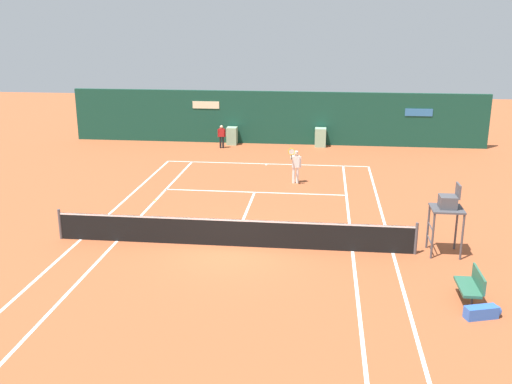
# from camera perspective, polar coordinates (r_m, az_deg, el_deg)

# --- Properties ---
(ground_plane) EXTENTS (80.00, 80.00, 0.01)m
(ground_plane) POSITION_cam_1_polar(r_m,az_deg,el_deg) (20.27, -2.09, -4.67)
(ground_plane) COLOR #A8512D
(tennis_net) EXTENTS (12.10, 0.10, 1.07)m
(tennis_net) POSITION_cam_1_polar(r_m,az_deg,el_deg) (19.55, -2.36, -3.89)
(tennis_net) COLOR #4C4C51
(tennis_net) RESTS_ON ground_plane
(sponsor_back_wall) EXTENTS (25.00, 1.02, 3.18)m
(sponsor_back_wall) POSITION_cam_1_polar(r_m,az_deg,el_deg) (35.66, 1.91, 7.16)
(sponsor_back_wall) COLOR #144233
(sponsor_back_wall) RESTS_ON ground_plane
(umpire_chair) EXTENTS (1.00, 1.00, 2.36)m
(umpire_chair) POSITION_cam_1_polar(r_m,az_deg,el_deg) (19.55, 18.16, -1.42)
(umpire_chair) COLOR #47474C
(umpire_chair) RESTS_ON ground_plane
(player_bench) EXTENTS (0.54, 1.25, 0.88)m
(player_bench) POSITION_cam_1_polar(r_m,az_deg,el_deg) (16.86, 20.28, -8.42)
(player_bench) COLOR #38383D
(player_bench) RESTS_ON ground_plane
(equipment_bag) EXTENTS (0.99, 0.54, 0.32)m
(equipment_bag) POSITION_cam_1_polar(r_m,az_deg,el_deg) (16.27, 21.36, -10.83)
(equipment_bag) COLOR blue
(equipment_bag) RESTS_ON ground_plane
(player_on_baseline) EXTENTS (0.58, 0.66, 1.76)m
(player_on_baseline) POSITION_cam_1_polar(r_m,az_deg,el_deg) (26.99, 3.88, 2.75)
(player_on_baseline) COLOR white
(player_on_baseline) RESTS_ON ground_plane
(ball_kid_left_post) EXTENTS (0.45, 0.21, 1.36)m
(ball_kid_left_post) POSITION_cam_1_polar(r_m,az_deg,el_deg) (34.57, -3.37, 5.57)
(ball_kid_left_post) COLOR black
(ball_kid_left_post) RESTS_ON ground_plane
(tennis_ball_mid_court) EXTENTS (0.07, 0.07, 0.07)m
(tennis_ball_mid_court) POSITION_cam_1_polar(r_m,az_deg,el_deg) (24.85, -9.81, -0.80)
(tennis_ball_mid_court) COLOR #CCE033
(tennis_ball_mid_court) RESTS_ON ground_plane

